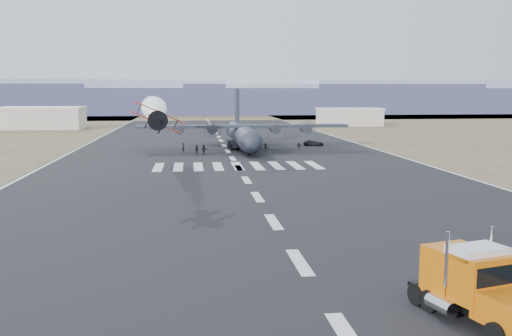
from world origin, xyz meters
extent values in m
plane|color=black|center=(0.00, 0.00, 0.00)|extent=(500.00, 500.00, 0.00)
cube|color=brown|center=(0.00, 230.00, 0.00)|extent=(500.00, 80.00, 0.00)
cube|color=#858CA9|center=(-65.00, 260.00, 8.50)|extent=(150.00, 50.00, 17.00)
cube|color=#858CA9|center=(0.00, 260.00, 6.50)|extent=(150.00, 50.00, 13.00)
cube|color=#858CA9|center=(65.00, 260.00, 7.50)|extent=(150.00, 50.00, 15.00)
cube|color=#858CA9|center=(130.00, 260.00, 8.50)|extent=(150.00, 50.00, 17.00)
cube|color=#B5AEA1|center=(-52.00, 145.00, 3.00)|extent=(24.00, 14.00, 6.00)
cube|color=beige|center=(-52.00, 145.00, 6.30)|extent=(24.50, 14.50, 0.80)
cube|color=#B5AEA1|center=(46.00, 150.00, 2.60)|extent=(20.00, 12.00, 5.20)
cube|color=beige|center=(46.00, 150.00, 5.50)|extent=(20.50, 12.50, 0.80)
cube|color=black|center=(6.48, -9.87, 0.59)|extent=(3.04, 7.32, 0.27)
cube|color=#BB730B|center=(7.32, -12.96, 1.44)|extent=(3.04, 3.12, 1.39)
cube|color=#BB730B|center=(6.81, -11.10, 2.35)|extent=(3.08, 2.56, 2.35)
cube|color=black|center=(7.05, -11.98, 2.72)|extent=(2.30, 0.74, 0.96)
cube|color=silver|center=(6.73, -10.79, 3.58)|extent=(3.03, 2.35, 0.53)
cube|color=#BB730B|center=(6.31, -9.25, 2.03)|extent=(3.14, 2.76, 2.78)
cylinder|color=black|center=(6.25, -13.69, 0.59)|extent=(0.72, 1.25, 1.17)
cylinder|color=black|center=(5.07, -9.36, 0.59)|extent=(0.72, 1.25, 1.17)
cylinder|color=black|center=(7.44, -8.72, 0.59)|extent=(0.72, 1.25, 1.17)
cylinder|color=black|center=(4.79, -8.33, 0.59)|extent=(0.72, 1.25, 1.17)
cylinder|color=black|center=(7.16, -7.69, 0.59)|extent=(0.72, 1.25, 1.17)
cylinder|color=#A6170B|center=(-10.93, 28.29, 8.33)|extent=(1.22, 5.02, 0.89)
sphere|color=black|center=(-10.95, 28.49, 8.68)|extent=(0.70, 0.70, 0.70)
cylinder|color=black|center=(-10.78, 25.91, 8.33)|extent=(1.03, 0.66, 0.99)
cylinder|color=black|center=(-10.75, 25.56, 8.33)|extent=(2.18, 0.17, 2.19)
cube|color=#A6170B|center=(-10.91, 27.89, 7.99)|extent=(5.52, 1.35, 2.56)
cube|color=#A6170B|center=(-10.89, 27.60, 9.18)|extent=(5.71, 1.36, 2.64)
cube|color=#A6170B|center=(-11.08, 30.57, 8.83)|extent=(0.16, 0.90, 0.99)
cube|color=#A6170B|center=(-11.08, 30.57, 8.33)|extent=(2.03, 0.82, 0.08)
cylinder|color=black|center=(-11.67, 27.45, 7.14)|extent=(0.15, 0.44, 0.44)
cylinder|color=black|center=(-10.09, 27.55, 7.14)|extent=(0.15, 0.44, 0.44)
sphere|color=white|center=(-11.10, 30.77, 8.33)|extent=(0.70, 0.70, 0.70)
sphere|color=white|center=(-11.25, 33.15, 8.36)|extent=(0.94, 0.94, 0.94)
sphere|color=white|center=(-11.41, 35.53, 8.39)|extent=(1.19, 1.19, 1.19)
sphere|color=white|center=(-11.56, 37.91, 8.42)|extent=(1.43, 1.43, 1.43)
sphere|color=white|center=(-11.72, 40.29, 8.45)|extent=(1.67, 1.67, 1.67)
sphere|color=white|center=(-11.88, 42.67, 8.48)|extent=(1.92, 1.92, 1.92)
sphere|color=white|center=(-12.03, 45.05, 8.51)|extent=(2.16, 2.16, 2.16)
sphere|color=white|center=(-12.19, 47.43, 8.54)|extent=(2.41, 2.41, 2.41)
sphere|color=white|center=(-12.34, 49.81, 8.57)|extent=(2.65, 2.65, 2.65)
sphere|color=white|center=(-12.50, 52.19, 8.60)|extent=(2.90, 2.90, 2.90)
sphere|color=white|center=(-12.66, 54.57, 8.63)|extent=(3.14, 3.14, 3.14)
sphere|color=white|center=(-12.81, 56.95, 8.66)|extent=(3.39, 3.39, 3.39)
sphere|color=white|center=(-12.97, 59.33, 8.69)|extent=(3.63, 3.63, 3.63)
sphere|color=white|center=(-13.12, 61.71, 8.72)|extent=(3.88, 3.88, 3.88)
cylinder|color=#1C212B|center=(3.23, 75.84, 2.68)|extent=(4.30, 28.84, 4.12)
sphere|color=#1C212B|center=(3.33, 61.44, 2.68)|extent=(4.12, 4.12, 4.12)
cone|color=#1C212B|center=(3.14, 90.25, 2.68)|extent=(4.16, 6.20, 4.12)
cube|color=#1C212B|center=(3.24, 74.82, 4.63)|extent=(41.19, 4.59, 0.51)
cylinder|color=#1C212B|center=(-9.10, 74.22, 4.12)|extent=(1.88, 3.92, 1.85)
cylinder|color=#3F3F44|center=(-9.09, 72.16, 4.12)|extent=(3.50, 0.07, 3.50)
cylinder|color=#1C212B|center=(-2.93, 74.26, 4.12)|extent=(1.88, 3.92, 1.85)
cylinder|color=#3F3F44|center=(-2.92, 72.20, 4.12)|extent=(3.50, 0.07, 3.50)
cylinder|color=#1C212B|center=(9.42, 74.34, 4.12)|extent=(1.88, 3.92, 1.85)
cylinder|color=#3F3F44|center=(9.43, 72.28, 4.12)|extent=(3.50, 0.07, 3.50)
cylinder|color=#1C212B|center=(15.59, 74.38, 4.12)|extent=(1.88, 3.92, 1.85)
cylinder|color=#3F3F44|center=(15.61, 72.32, 4.12)|extent=(3.50, 0.07, 3.50)
cube|color=#1C212B|center=(3.15, 88.19, 7.82)|extent=(0.65, 4.63, 8.23)
cube|color=#1C212B|center=(3.15, 88.71, 3.50)|extent=(14.43, 3.18, 0.36)
cube|color=#1C212B|center=(0.96, 76.86, 1.13)|extent=(1.28, 6.18, 1.65)
cylinder|color=black|center=(0.96, 76.86, 0.57)|extent=(0.52, 1.14, 1.13)
cube|color=#1C212B|center=(5.49, 76.89, 1.13)|extent=(1.28, 6.18, 1.65)
cylinder|color=black|center=(5.49, 76.89, 0.57)|extent=(0.52, 1.14, 1.13)
cylinder|color=black|center=(3.31, 64.53, 0.46)|extent=(0.42, 0.93, 0.93)
imported|color=black|center=(18.71, 80.91, 0.61)|extent=(4.68, 2.79, 1.22)
imported|color=black|center=(-8.43, 70.95, 0.93)|extent=(0.75, 0.82, 1.85)
imported|color=black|center=(0.46, 69.05, 0.86)|extent=(0.97, 0.94, 1.72)
imported|color=black|center=(6.96, 69.68, 0.85)|extent=(1.20, 0.80, 1.70)
imported|color=black|center=(13.88, 72.44, 0.79)|extent=(0.96, 0.54, 1.58)
imported|color=black|center=(2.60, 71.66, 0.89)|extent=(0.96, 1.01, 1.77)
imported|color=black|center=(-4.71, 66.88, 0.87)|extent=(1.34, 1.62, 1.73)
imported|color=black|center=(0.21, 73.37, 0.88)|extent=(0.80, 0.83, 1.77)
imported|color=black|center=(-6.05, 67.04, 0.85)|extent=(0.84, 0.52, 1.70)
camera|label=1|loc=(-7.20, -36.47, 11.37)|focal=40.00mm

